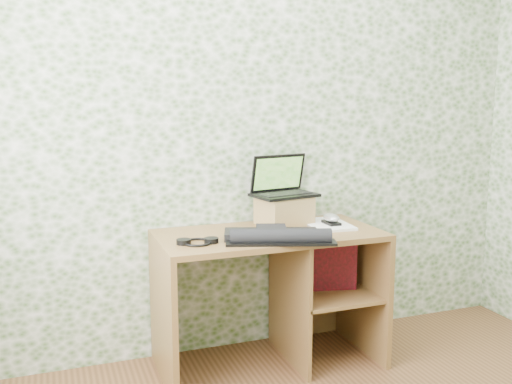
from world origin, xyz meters
name	(u,v)px	position (x,y,z in m)	size (l,w,h in m)	color
wall_back	(250,127)	(0.00, 1.75, 1.30)	(3.50, 3.50, 0.00)	silver
desk	(280,277)	(0.08, 1.47, 0.48)	(1.20, 0.60, 0.75)	brown
riser	(284,211)	(0.15, 1.58, 0.83)	(0.27, 0.23, 0.16)	brown
laptop	(282,186)	(0.15, 1.62, 0.97)	(0.38, 0.30, 0.23)	black
keyboard	(275,235)	(-0.04, 1.26, 0.78)	(0.55, 0.43, 0.08)	black
headphones	(198,242)	(-0.42, 1.34, 0.76)	(0.21, 0.17, 0.03)	black
notepad	(327,224)	(0.36, 1.48, 0.76)	(0.23, 0.33, 0.02)	white
mouse	(331,220)	(0.38, 1.45, 0.79)	(0.08, 0.13, 0.04)	#B2B2B5
pen	(327,219)	(0.40, 1.55, 0.77)	(0.01, 0.01, 0.14)	black
red_box	(332,262)	(0.39, 1.44, 0.55)	(0.26, 0.08, 0.32)	maroon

